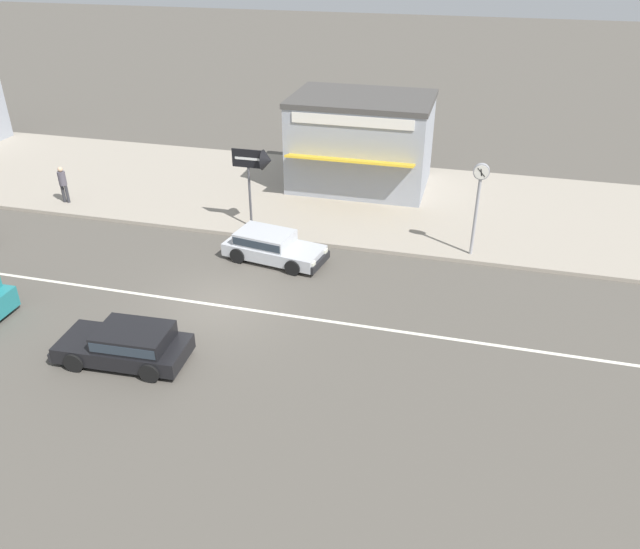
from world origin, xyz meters
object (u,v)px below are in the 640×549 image
at_px(street_clock, 479,190).
at_px(arrow_signboard, 262,163).
at_px(hatchback_black_0, 127,344).
at_px(pedestrian_near_clock, 63,182).
at_px(shopfront_corner_warung, 361,141).
at_px(hatchback_silver_1, 271,245).

distance_m(street_clock, arrow_signboard, 8.40).
xyz_separation_m(hatchback_black_0, pedestrian_near_clock, (-8.69, 9.74, 0.54)).
relative_size(hatchback_black_0, pedestrian_near_clock, 2.34).
bearing_deg(arrow_signboard, pedestrian_near_clock, 177.67).
height_order(street_clock, arrow_signboard, street_clock).
distance_m(pedestrian_near_clock, shopfront_corner_warung, 13.73).
xyz_separation_m(hatchback_black_0, shopfront_corner_warung, (3.77, 15.37, 1.69)).
bearing_deg(arrow_signboard, shopfront_corner_warung, 65.12).
height_order(hatchback_black_0, shopfront_corner_warung, shopfront_corner_warung).
height_order(arrow_signboard, pedestrian_near_clock, arrow_signboard).
bearing_deg(arrow_signboard, street_clock, -1.13).
relative_size(arrow_signboard, pedestrian_near_clock, 2.01).
xyz_separation_m(hatchback_black_0, hatchback_silver_1, (2.01, 7.08, -0.00)).
distance_m(arrow_signboard, pedestrian_near_clock, 9.86).
relative_size(pedestrian_near_clock, shopfront_corner_warung, 0.26).
distance_m(arrow_signboard, shopfront_corner_warung, 6.68).
xyz_separation_m(street_clock, arrow_signboard, (-8.39, 0.17, 0.22)).
bearing_deg(pedestrian_near_clock, hatchback_silver_1, -13.94).
bearing_deg(arrow_signboard, hatchback_silver_1, -65.45).
bearing_deg(shopfront_corner_warung, hatchback_silver_1, -101.99).
height_order(arrow_signboard, shopfront_corner_warung, shopfront_corner_warung).
bearing_deg(hatchback_black_0, hatchback_silver_1, 74.15).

